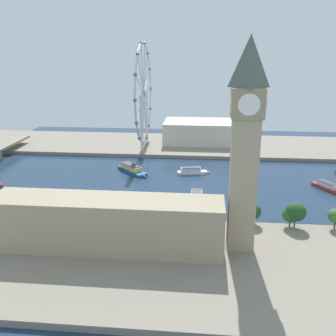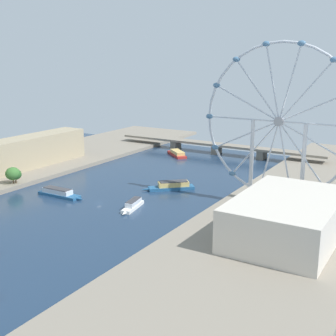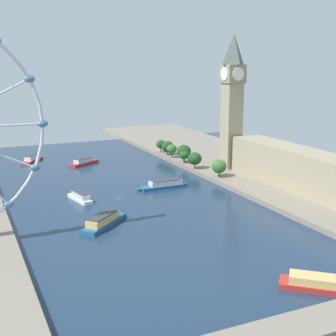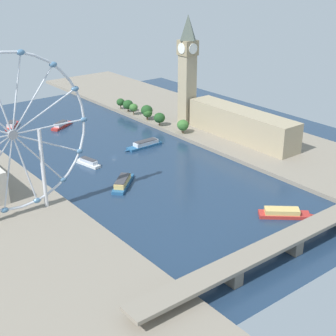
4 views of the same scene
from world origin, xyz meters
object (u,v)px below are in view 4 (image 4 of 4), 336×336
at_px(tour_boat_0, 284,213).
at_px(tour_boat_2, 88,162).
at_px(tour_boat_3, 123,182).
at_px(tour_boat_4, 62,125).
at_px(river_bridge, 291,238).
at_px(tour_boat_5, 12,125).
at_px(ferris_wheel, 12,136).
at_px(clock_tower, 187,68).
at_px(parliament_block, 242,124).
at_px(tour_boat_1, 145,144).

relative_size(tour_boat_0, tour_boat_2, 1.14).
distance_m(tour_boat_3, tour_boat_4, 143.88).
relative_size(river_bridge, tour_boat_5, 7.75).
bearing_deg(tour_boat_5, ferris_wheel, -165.84).
bearing_deg(river_bridge, clock_tower, -115.59).
distance_m(ferris_wheel, tour_boat_4, 180.68).
bearing_deg(clock_tower, ferris_wheel, 21.50).
xyz_separation_m(river_bridge, tour_boat_2, (24.58, -170.74, -5.45)).
bearing_deg(tour_boat_4, clock_tower, -67.14).
bearing_deg(tour_boat_3, tour_boat_0, -104.22).
height_order(parliament_block, tour_boat_0, parliament_block).
distance_m(parliament_block, river_bridge, 170.54).
height_order(river_bridge, tour_boat_4, river_bridge).
bearing_deg(tour_boat_3, ferris_wheel, 138.63).
distance_m(tour_boat_1, tour_boat_2, 56.34).
bearing_deg(tour_boat_4, parliament_block, -83.30).
height_order(tour_boat_0, tour_boat_2, tour_boat_2).
xyz_separation_m(clock_tower, parliament_block, (-7.57, 61.70, -37.57)).
bearing_deg(ferris_wheel, tour_boat_5, -110.35).
bearing_deg(tour_boat_4, river_bridge, -121.59).
distance_m(clock_tower, tour_boat_1, 83.89).
distance_m(parliament_block, tour_boat_4, 163.73).
relative_size(ferris_wheel, tour_boat_5, 3.61).
bearing_deg(clock_tower, parliament_block, 96.99).
bearing_deg(river_bridge, tour_boat_0, -135.11).
bearing_deg(tour_boat_2, clock_tower, -88.92).
distance_m(river_bridge, tour_boat_2, 172.59).
bearing_deg(parliament_block, tour_boat_2, -15.22).
bearing_deg(tour_boat_0, clock_tower, 109.36).
relative_size(tour_boat_0, tour_boat_5, 1.14).
relative_size(parliament_block, ferris_wheel, 1.12).
height_order(tour_boat_1, tour_boat_3, tour_boat_3).
xyz_separation_m(clock_tower, tour_boat_0, (67.30, 170.53, -50.67)).
xyz_separation_m(parliament_block, tour_boat_4, (99.98, -129.00, -13.10)).
relative_size(clock_tower, ferris_wheel, 1.00).
xyz_separation_m(parliament_block, tour_boat_3, (126.54, 12.41, -12.70)).
distance_m(river_bridge, tour_boat_5, 295.05).
bearing_deg(ferris_wheel, tour_boat_1, -157.39).
height_order(parliament_block, tour_boat_2, parliament_block).
xyz_separation_m(river_bridge, tour_boat_5, (33.45, -293.09, -5.53)).
xyz_separation_m(clock_tower, tour_boat_3, (118.97, 74.10, -50.27)).
height_order(tour_boat_4, tour_boat_5, tour_boat_5).
xyz_separation_m(ferris_wheel, tour_boat_4, (-99.08, -142.72, -49.62)).
distance_m(tour_boat_2, tour_boat_3, 46.94).
height_order(ferris_wheel, tour_boat_0, ferris_wheel).
bearing_deg(parliament_block, tour_boat_0, 55.47).
bearing_deg(tour_boat_5, tour_boat_3, -142.36).
xyz_separation_m(tour_boat_1, tour_boat_2, (56.10, 5.14, -0.06)).
height_order(clock_tower, tour_boat_4, clock_tower).
bearing_deg(river_bridge, tour_boat_1, -100.16).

